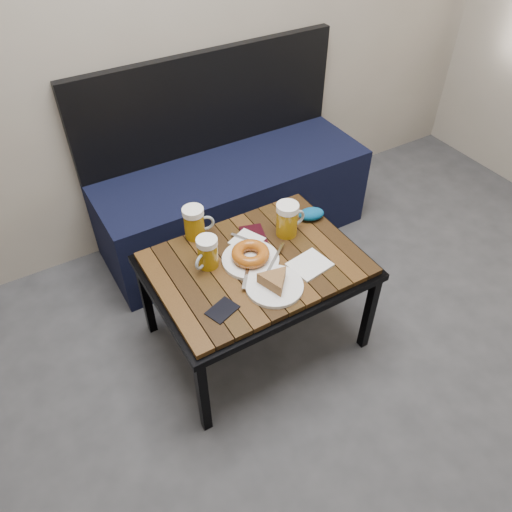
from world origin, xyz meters
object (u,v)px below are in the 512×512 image
knit_pouch (311,214)px  cafe_table (256,269)px  passport_navy (222,310)px  beer_mug_right (288,219)px  passport_burgundy (253,235)px  beer_mug_centre (195,223)px  beer_mug_left (207,253)px  plate_pie (274,283)px  bench (231,193)px  plate_bagel (251,256)px

knit_pouch → cafe_table: bearing=-162.1°
passport_navy → beer_mug_right: bearing=99.6°
cafe_table → passport_burgundy: 0.16m
beer_mug_centre → passport_burgundy: beer_mug_centre is taller
beer_mug_right → knit_pouch: size_ratio=1.32×
cafe_table → beer_mug_left: 0.22m
beer_mug_right → plate_pie: 0.32m
beer_mug_left → plate_pie: (0.16, -0.23, -0.04)m
bench → passport_burgundy: size_ratio=10.65×
passport_burgundy → knit_pouch: (0.27, -0.03, 0.02)m
passport_burgundy → knit_pouch: knit_pouch is taller
bench → cafe_table: size_ratio=1.67×
beer_mug_right → passport_burgundy: (-0.13, 0.06, -0.07)m
beer_mug_centre → plate_bagel: beer_mug_centre is taller
bench → cafe_table: bearing=-110.5°
cafe_table → plate_pie: bearing=-94.9°
cafe_table → beer_mug_left: beer_mug_left is taller
beer_mug_left → passport_navy: size_ratio=1.23×
beer_mug_left → passport_burgundy: size_ratio=1.00×
cafe_table → bench: bearing=69.5°
beer_mug_left → plate_bagel: beer_mug_left is taller
bench → beer_mug_right: 0.68m
plate_pie → passport_navy: plate_pie is taller
bench → knit_pouch: (0.08, -0.59, 0.22)m
cafe_table → passport_burgundy: bearing=63.4°
passport_navy → passport_burgundy: (0.30, 0.30, 0.00)m
plate_pie → beer_mug_centre: bearing=106.4°
bench → passport_navy: bench is taller
plate_pie → beer_mug_left: bearing=124.3°
beer_mug_right → passport_navy: bearing=-152.5°
beer_mug_left → plate_bagel: size_ratio=0.48×
knit_pouch → plate_pie: bearing=-143.0°
plate_pie → passport_navy: (-0.22, -0.00, -0.02)m
bench → plate_bagel: (-0.28, -0.69, 0.23)m
beer_mug_centre → passport_navy: beer_mug_centre is taller
cafe_table → beer_mug_left: size_ratio=6.37×
beer_mug_right → knit_pouch: (0.14, 0.03, -0.05)m
cafe_table → beer_mug_centre: (-0.14, 0.26, 0.11)m
bench → passport_navy: (-0.49, -0.86, 0.20)m
beer_mug_centre → beer_mug_right: bearing=-14.1°
plate_pie → passport_navy: 0.22m
bench → plate_bagel: bench is taller
beer_mug_centre → beer_mug_right: 0.38m
bench → cafe_table: 0.76m
knit_pouch → bench: bearing=97.8°
bench → knit_pouch: 0.63m
beer_mug_right → passport_burgundy: size_ratio=1.13×
bench → knit_pouch: size_ratio=12.44×
cafe_table → beer_mug_centre: size_ratio=5.97×
beer_mug_right → plate_bagel: 0.23m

